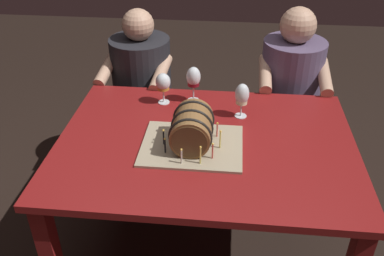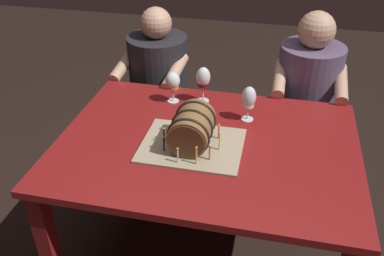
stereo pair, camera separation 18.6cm
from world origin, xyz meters
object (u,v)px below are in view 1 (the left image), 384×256
(wine_glass_amber, at_px, (163,83))
(barrel_cake, at_px, (192,131))
(wine_glass_white, at_px, (242,96))
(dining_table, at_px, (205,159))
(person_seated_left, at_px, (143,99))
(person_seated_right, at_px, (287,103))
(wine_glass_red, at_px, (193,78))

(wine_glass_amber, bearing_deg, barrel_cake, -64.02)
(wine_glass_white, bearing_deg, wine_glass_amber, 166.09)
(wine_glass_white, bearing_deg, dining_table, -123.31)
(dining_table, height_order, person_seated_left, person_seated_left)
(wine_glass_amber, bearing_deg, person_seated_right, 30.74)
(dining_table, relative_size, person_seated_left, 1.22)
(wine_glass_amber, bearing_deg, dining_table, -53.84)
(wine_glass_amber, relative_size, person_seated_right, 0.15)
(barrel_cake, relative_size, wine_glass_amber, 2.68)
(wine_glass_amber, bearing_deg, wine_glass_red, 13.31)
(wine_glass_white, bearing_deg, wine_glass_red, 151.43)
(wine_glass_white, distance_m, person_seated_right, 0.69)
(person_seated_right, bearing_deg, person_seated_left, -179.99)
(dining_table, bearing_deg, wine_glass_amber, 126.16)
(barrel_cake, bearing_deg, dining_table, 40.23)
(dining_table, height_order, wine_glass_amber, wine_glass_amber)
(wine_glass_red, xyz_separation_m, wine_glass_amber, (-0.16, -0.04, -0.02))
(barrel_cake, height_order, wine_glass_white, barrel_cake)
(wine_glass_white, relative_size, person_seated_left, 0.16)
(dining_table, xyz_separation_m, barrel_cake, (-0.06, -0.05, 0.18))
(person_seated_right, bearing_deg, dining_table, -121.11)
(person_seated_left, bearing_deg, wine_glass_amber, -63.36)
(wine_glass_amber, relative_size, person_seated_left, 0.15)
(wine_glass_white, distance_m, wine_glass_red, 0.29)
(barrel_cake, relative_size, wine_glass_white, 2.51)
(wine_glass_white, relative_size, wine_glass_red, 0.92)
(dining_table, xyz_separation_m, wine_glass_red, (-0.10, 0.38, 0.24))
(wine_glass_red, distance_m, person_seated_right, 0.76)
(wine_glass_red, bearing_deg, person_seated_right, 34.78)
(dining_table, bearing_deg, person_seated_left, 121.13)
(dining_table, distance_m, wine_glass_red, 0.46)
(wine_glass_white, xyz_separation_m, wine_glass_red, (-0.25, 0.14, 0.02))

